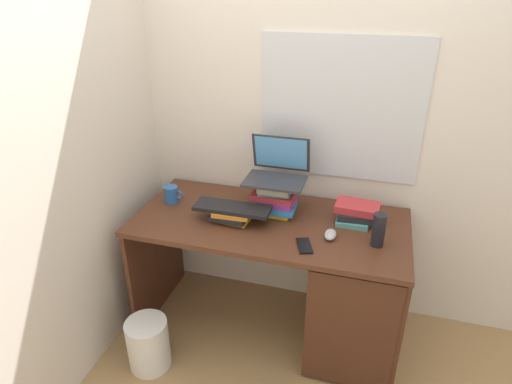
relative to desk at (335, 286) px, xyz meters
The scene contains 14 objects.
ground_plane 0.57m from the desk, behind, with size 6.00×6.00×0.00m, color #9E7A4C.
wall_back 1.05m from the desk, 131.96° to the left, with size 6.00×0.06×2.60m.
wall_left 1.56m from the desk, behind, with size 0.05×6.00×2.60m, color beige.
desk is the anchor object (origin of this frame).
book_stack_tall 0.60m from the desk, 162.44° to the left, with size 0.25×0.20×0.19m.
book_stack_keyboard_riser 0.71m from the desk, behind, with size 0.22×0.18×0.07m.
book_stack_side 0.43m from the desk, 65.88° to the left, with size 0.24×0.19×0.11m.
laptop 0.73m from the desk, 154.87° to the left, with size 0.33×0.28×0.23m.
keyboard 0.73m from the desk, behind, with size 0.42×0.14×0.02m, color black.
computer_mouse 0.37m from the desk, 126.04° to the right, with size 0.06×0.10×0.04m, color #A5A8AD.
mug 1.09m from the desk, behind, with size 0.12×0.08×0.10m.
water_bottle 0.48m from the desk, 18.63° to the right, with size 0.07×0.07×0.17m, color black.
cell_phone 0.43m from the desk, 130.91° to the right, with size 0.07×0.14×0.01m, color black.
wastebasket 1.09m from the desk, 154.53° to the right, with size 0.23×0.23×0.30m, color silver.
Camera 1 is at (0.51, -2.03, 1.97)m, focal length 30.45 mm.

